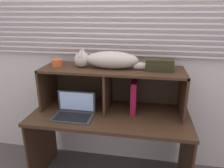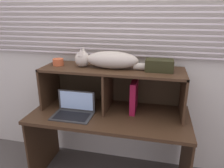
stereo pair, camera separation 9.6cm
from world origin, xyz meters
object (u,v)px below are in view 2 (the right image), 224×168
Objects in this scene: cat at (108,60)px; small_basket at (58,62)px; storage_box at (159,65)px; book_stack at (80,104)px; laptop at (74,110)px; binder_upright at (134,96)px.

cat is 7.92× the size of small_basket.
book_stack is at bearing -179.72° from storage_box.
storage_box is (0.73, 0.21, 0.42)m from laptop.
binder_upright is 0.37m from storage_box.
small_basket is at bearing 136.91° from laptop.
laptop is 0.21m from book_stack.
small_basket is at bearing 180.00° from binder_upright.
laptop is 3.44× the size of small_basket.
cat is 2.30× the size of laptop.
storage_box is (0.96, 0.00, 0.02)m from small_basket.
small_basket reaches higher than binder_upright.
binder_upright is at bearing 0.38° from book_stack.
laptop is at bearing -43.09° from small_basket.
storage_box reaches higher than small_basket.
book_stack is 0.88m from storage_box.
cat is 3.43× the size of storage_box.
laptop is at bearing -158.48° from binder_upright.
storage_box reaches higher than binder_upright.
binder_upright is at bearing 0.00° from small_basket.
book_stack is 1.08× the size of storage_box.
cat is at bearing 180.00° from storage_box.
small_basket reaches higher than book_stack.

